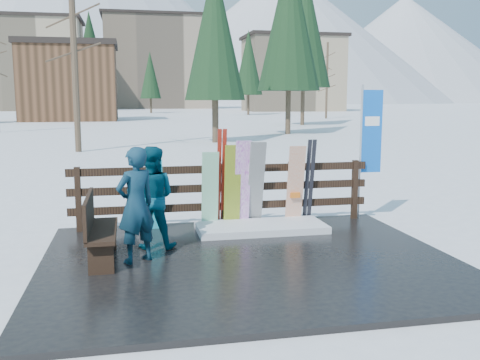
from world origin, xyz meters
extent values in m
plane|color=white|center=(0.00, 0.00, 0.00)|extent=(700.00, 700.00, 0.00)
cube|color=black|center=(0.00, 0.00, 0.04)|extent=(6.00, 5.00, 0.08)
cube|color=black|center=(-2.60, 2.20, 0.66)|extent=(0.10, 0.10, 1.15)
cube|color=black|center=(-1.30, 2.20, 0.66)|extent=(0.10, 0.10, 1.15)
cube|color=black|center=(0.00, 2.20, 0.66)|extent=(0.10, 0.10, 1.15)
cube|color=black|center=(1.30, 2.20, 0.66)|extent=(0.10, 0.10, 1.15)
cube|color=black|center=(2.60, 2.20, 0.66)|extent=(0.10, 0.10, 1.15)
cube|color=black|center=(0.00, 2.20, 0.43)|extent=(5.60, 0.05, 0.14)
cube|color=black|center=(0.00, 2.20, 0.78)|extent=(5.60, 0.05, 0.14)
cube|color=black|center=(0.00, 2.20, 1.13)|extent=(5.60, 0.05, 0.14)
cube|color=white|center=(0.57, 1.60, 0.14)|extent=(2.28, 1.00, 0.12)
cube|color=black|center=(-2.11, 0.31, 0.53)|extent=(0.40, 1.50, 0.06)
cube|color=black|center=(-2.11, -0.29, 0.30)|extent=(0.34, 0.06, 0.45)
cube|color=black|center=(-2.11, 0.91, 0.30)|extent=(0.34, 0.06, 0.45)
cube|color=black|center=(-2.29, 0.31, 0.80)|extent=(0.05, 1.50, 0.50)
cube|color=#29D0EF|center=(-1.28, 1.98, 0.73)|extent=(0.28, 0.33, 1.30)
cube|color=white|center=(-0.29, 1.98, 0.78)|extent=(0.30, 0.23, 1.40)
cube|color=#DAFB27|center=(0.12, 1.98, 0.84)|extent=(0.30, 0.24, 1.52)
cube|color=white|center=(0.31, 1.98, 0.88)|extent=(0.29, 0.29, 1.59)
cube|color=black|center=(0.56, 1.98, 0.87)|extent=(0.29, 0.43, 1.57)
cube|color=silver|center=(1.32, 1.98, 0.82)|extent=(0.31, 0.29, 1.48)
cube|color=maroon|center=(-0.12, 2.05, 0.98)|extent=(0.07, 0.34, 1.81)
cube|color=maroon|center=(-0.03, 2.05, 0.98)|extent=(0.07, 0.34, 1.81)
cube|color=black|center=(1.57, 2.05, 0.87)|extent=(0.08, 0.30, 1.59)
cube|color=black|center=(1.66, 2.05, 0.87)|extent=(0.08, 0.30, 1.59)
cylinder|color=silver|center=(2.72, 2.25, 1.38)|extent=(0.04, 0.04, 2.60)
cube|color=blue|center=(2.94, 2.25, 1.78)|extent=(0.42, 0.02, 1.60)
imported|color=#124453|center=(-1.62, 0.19, 0.91)|extent=(0.73, 0.66, 1.67)
imported|color=#064157|center=(-1.38, 0.90, 0.88)|extent=(0.89, 0.76, 1.61)
cube|color=tan|center=(-22.00, 110.00, 9.00)|extent=(22.00, 14.00, 18.00)
cube|color=black|center=(-22.00, 110.00, 18.30)|extent=(23.10, 14.70, 0.60)
cube|color=gray|center=(6.00, 130.00, 11.00)|extent=(26.00, 16.00, 22.00)
cube|color=black|center=(6.00, 130.00, 22.30)|extent=(27.30, 16.80, 0.60)
cube|color=tan|center=(30.00, 95.00, 7.00)|extent=(18.00, 12.00, 14.00)
cube|color=black|center=(30.00, 95.00, 14.30)|extent=(18.90, 12.60, 0.60)
cube|color=brown|center=(-8.00, 55.00, 4.00)|extent=(10.00, 8.00, 8.00)
cube|color=black|center=(-8.00, 55.00, 8.30)|extent=(10.50, 8.40, 0.60)
cylinder|color=#382B1E|center=(-4.00, 18.00, 5.59)|extent=(0.28, 0.28, 11.18)
cone|color=black|center=(3.00, 22.00, 4.66)|extent=(3.35, 3.35, 9.32)
cone|color=black|center=(9.00, 28.00, 5.91)|extent=(4.26, 4.26, 11.82)
cone|color=black|center=(14.00, 40.00, 6.88)|extent=(4.96, 4.96, 13.77)
cylinder|color=#382B1E|center=(22.00, 55.00, 4.57)|extent=(0.28, 0.28, 9.13)
cone|color=black|center=(-6.00, 60.00, 6.05)|extent=(4.35, 4.35, 12.09)
cone|color=black|center=(16.00, 72.00, 5.97)|extent=(4.30, 4.30, 11.93)
cone|color=black|center=(2.00, 85.00, 4.88)|extent=(3.51, 3.51, 9.75)
cone|color=white|center=(-30.00, 340.00, 60.00)|extent=(260.00, 260.00, 120.00)
cone|color=white|center=(90.00, 310.00, 40.00)|extent=(200.00, 200.00, 80.00)
cone|color=white|center=(180.00, 330.00, 35.00)|extent=(180.00, 180.00, 70.00)
camera|label=1|loc=(-1.68, -7.42, 2.41)|focal=40.00mm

